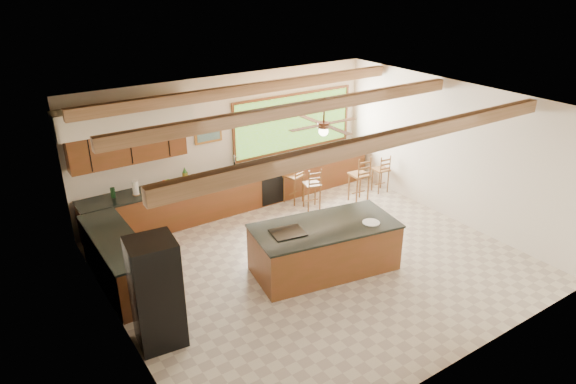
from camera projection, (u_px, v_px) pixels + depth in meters
ground at (315, 262)px, 9.70m from camera, size 7.20×7.20×0.00m
room_shell at (288, 143)px, 9.21m from camera, size 7.27×6.54×3.02m
counter_run at (215, 203)px, 11.01m from camera, size 7.12×3.10×1.22m
island at (324, 247)px, 9.31m from camera, size 2.77×1.65×0.93m
refrigerator at (156, 293)px, 7.34m from camera, size 0.73×0.71×1.70m
bar_stool_a at (314, 185)px, 11.55m from camera, size 0.44×0.44×1.01m
bar_stool_b at (295, 177)px, 11.84m from camera, size 0.50×0.50×1.11m
bar_stool_c at (361, 176)px, 11.86m from camera, size 0.45×0.45×1.14m
bar_stool_d at (382, 170)px, 12.45m from camera, size 0.38×0.38×0.96m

